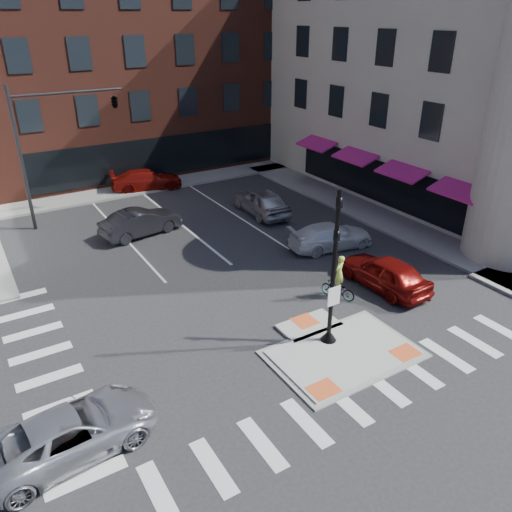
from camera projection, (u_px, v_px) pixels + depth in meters
ground at (335, 348)px, 18.73m from camera, size 120.00×120.00×0.00m
refuge_island at (339, 350)px, 18.51m from camera, size 5.40×4.65×0.13m
sidewalk_e at (366, 211)px, 31.42m from camera, size 3.00×24.00×0.15m
sidewalk_n at (176, 181)px, 36.95m from camera, size 26.00×3.00×0.15m
building_n at (121, 60)px, 41.20m from camera, size 24.40×18.40×15.50m
building_e at (480, 66)px, 34.09m from camera, size 21.90×23.90×17.70m
building_far_left at (4, 77)px, 54.48m from camera, size 10.00×12.00×10.00m
building_far_right at (114, 60)px, 61.66m from camera, size 12.00×12.00×12.00m
signal_pole at (332, 289)px, 17.99m from camera, size 0.60×0.60×5.98m
mast_arm_signal at (90, 113)px, 28.15m from camera, size 6.10×2.24×8.00m
silver_suv at (72, 432)px, 14.07m from camera, size 5.14×2.79×1.37m
red_sedan at (385, 272)px, 22.51m from camera, size 2.02×4.58×1.53m
white_pickup at (331, 236)px, 26.41m from camera, size 4.83×2.54×1.34m
bg_car_dark at (141, 222)px, 27.93m from camera, size 4.74×2.32×1.49m
bg_car_silver at (261, 201)px, 30.83m from camera, size 2.19×4.88×1.63m
bg_car_red at (147, 180)px, 35.17m from camera, size 5.20×2.95×1.42m
cyclist at (338, 284)px, 21.72m from camera, size 1.15×1.67×2.04m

